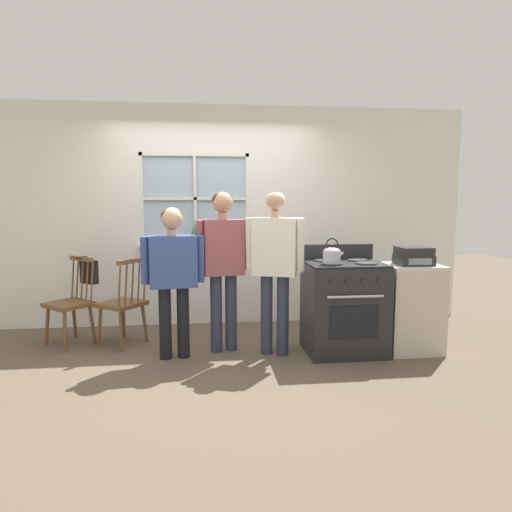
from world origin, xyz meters
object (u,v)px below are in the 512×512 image
at_px(stereo, 414,256).
at_px(chair_near_wall, 123,304).
at_px(kettle, 332,254).
at_px(person_teen_center, 223,255).
at_px(potted_plant, 194,237).
at_px(stove, 344,306).
at_px(chair_by_window, 71,304).
at_px(person_adult_right, 275,258).
at_px(person_elderly_left, 173,267).
at_px(side_counter, 411,308).
at_px(handbag, 89,271).

bearing_deg(stereo, chair_near_wall, 169.23).
bearing_deg(kettle, person_teen_center, 163.63).
bearing_deg(potted_plant, chair_near_wall, -137.45).
height_order(stove, kettle, kettle).
bearing_deg(potted_plant, chair_by_window, -154.72).
height_order(person_adult_right, stove, person_adult_right).
relative_size(person_elderly_left, person_adult_right, 0.91).
distance_m(stove, kettle, 0.59).
bearing_deg(chair_near_wall, potted_plant, 169.52).
bearing_deg(chair_by_window, stereo, 32.66).
distance_m(kettle, potted_plant, 1.90).
relative_size(chair_by_window, person_adult_right, 0.58).
distance_m(kettle, side_counter, 1.05).
xyz_separation_m(potted_plant, side_counter, (2.22, -1.24, -0.65)).
height_order(chair_near_wall, person_teen_center, person_teen_center).
relative_size(person_teen_center, stereo, 4.80).
bearing_deg(person_adult_right, potted_plant, 144.28).
xyz_separation_m(person_teen_center, kettle, (1.04, -0.31, 0.03)).
relative_size(person_adult_right, stove, 1.50).
distance_m(person_teen_center, handbag, 1.59).
bearing_deg(person_adult_right, handbag, 179.35).
distance_m(person_adult_right, side_counter, 1.50).
bearing_deg(person_elderly_left, person_adult_right, -7.73).
xyz_separation_m(person_adult_right, handbag, (-1.97, 0.74, -0.21)).
bearing_deg(person_teen_center, kettle, -26.23).
distance_m(chair_by_window, side_counter, 3.59).
xyz_separation_m(potted_plant, handbag, (-1.15, -0.45, -0.33)).
relative_size(person_elderly_left, person_teen_center, 0.91).
xyz_separation_m(chair_near_wall, person_adult_right, (1.57, -0.50, 0.54)).
height_order(chair_by_window, kettle, kettle).
height_order(handbag, stereo, stereo).
height_order(person_teen_center, side_counter, person_teen_center).
bearing_deg(side_counter, kettle, -174.05).
xyz_separation_m(chair_by_window, person_elderly_left, (1.13, -0.56, 0.47)).
xyz_separation_m(stove, stereo, (0.70, -0.06, 0.51)).
height_order(person_teen_center, handbag, person_teen_center).
height_order(stove, side_counter, stove).
bearing_deg(kettle, stove, 37.06).
distance_m(chair_by_window, person_teen_center, 1.76).
distance_m(person_teen_center, stereo, 1.93).
bearing_deg(side_counter, person_adult_right, 178.10).
bearing_deg(side_counter, person_elderly_left, 178.73).
bearing_deg(person_adult_right, side_counter, 18.15).
relative_size(side_counter, stereo, 2.65).
bearing_deg(handbag, side_counter, -13.17).
bearing_deg(stove, side_counter, -3.36).
height_order(chair_near_wall, side_counter, chair_near_wall).
height_order(person_elderly_left, potted_plant, person_elderly_left).
bearing_deg(person_elderly_left, stove, -7.76).
xyz_separation_m(chair_by_window, chair_near_wall, (0.56, -0.07, 0.00)).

